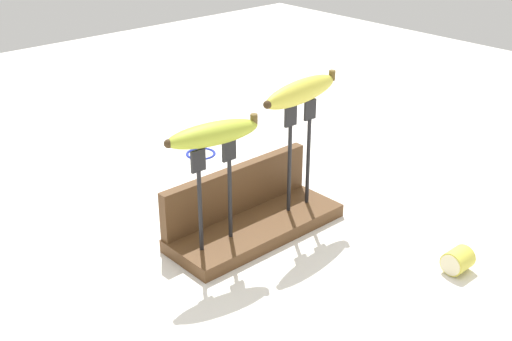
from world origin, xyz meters
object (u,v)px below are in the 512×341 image
Objects in this scene: banana_chunk_near at (457,261)px; wire_coil at (201,153)px; fork_stand_right at (299,147)px; fork_stand_left at (215,186)px; banana_raised_left at (213,134)px; banana_raised_right at (301,91)px.

wire_coil is at bearing 91.85° from banana_chunk_near.
fork_stand_right is 0.38m from wire_coil.
fork_stand_left is at bearing 130.90° from banana_chunk_near.
banana_raised_left reaches higher than fork_stand_right.
banana_raised_right is 4.35× the size of banana_chunk_near.
fork_stand_left is 4.06× the size of banana_chunk_near.
banana_raised_left reaches higher than fork_stand_left.
fork_stand_left is 0.44m from wire_coil.
fork_stand_right reaches higher than fork_stand_left.
banana_raised_left is at bearing 180.00° from fork_stand_right.
banana_raised_right is 0.43m from wire_coil.
banana_raised_left is 2.39× the size of wire_coil.
banana_chunk_near is at bearing -77.67° from banana_raised_right.
banana_raised_right is at bearing 102.33° from banana_chunk_near.
fork_stand_right is at bearing 7.02° from banana_raised_right.
fork_stand_right reaches higher than banana_chunk_near.
banana_raised_left is 0.86× the size of banana_raised_right.
banana_raised_right reaches higher than banana_chunk_near.
banana_raised_right is at bearing -172.98° from fork_stand_right.
banana_raised_left reaches higher than banana_chunk_near.
fork_stand_left is at bearing -123.88° from wire_coil.
banana_chunk_near is (0.06, -0.30, -0.23)m from banana_raised_right.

